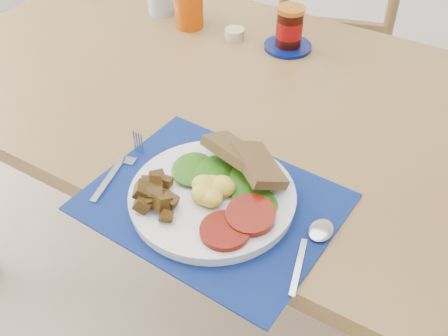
% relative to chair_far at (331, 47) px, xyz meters
% --- Properties ---
extents(ground, '(4.00, 4.00, 0.00)m').
position_rel_chair_far_xyz_m(ground, '(-0.08, -0.88, -0.54)').
color(ground, tan).
rests_on(ground, ground).
extents(table, '(1.40, 0.90, 0.75)m').
position_rel_chair_far_xyz_m(table, '(-0.08, -0.68, 0.13)').
color(table, brown).
rests_on(table, ground).
extents(chair_far, '(0.49, 0.47, 1.05)m').
position_rel_chair_far_xyz_m(chair_far, '(0.00, 0.00, 0.00)').
color(chair_far, brown).
rests_on(chair_far, ground).
extents(placemat, '(0.45, 0.36, 0.00)m').
position_rel_chair_far_xyz_m(placemat, '(0.17, -1.03, 0.21)').
color(placemat, black).
rests_on(placemat, table).
extents(breakfast_plate, '(0.30, 0.30, 0.07)m').
position_rel_chair_far_xyz_m(breakfast_plate, '(0.17, -1.04, 0.24)').
color(breakfast_plate, silver).
rests_on(breakfast_plate, placemat).
extents(fork, '(0.04, 0.18, 0.00)m').
position_rel_chair_far_xyz_m(fork, '(-0.02, -1.05, 0.22)').
color(fork, '#B2B5BA').
rests_on(fork, placemat).
extents(spoon, '(0.04, 0.17, 0.01)m').
position_rel_chair_far_xyz_m(spoon, '(0.37, -1.03, 0.22)').
color(spoon, '#B2B5BA').
rests_on(spoon, placemat).
extents(juice_glass, '(0.08, 0.08, 0.11)m').
position_rel_chair_far_xyz_m(juice_glass, '(-0.26, -0.48, 0.27)').
color(juice_glass, '#B84004').
rests_on(juice_glass, table).
extents(ramekin, '(0.05, 0.05, 0.03)m').
position_rel_chair_far_xyz_m(ramekin, '(-0.11, -0.47, 0.22)').
color(ramekin, beige).
rests_on(ramekin, table).
extents(jam_on_saucer, '(0.13, 0.13, 0.11)m').
position_rel_chair_far_xyz_m(jam_on_saucer, '(0.03, -0.45, 0.26)').
color(jam_on_saucer, '#051050').
rests_on(jam_on_saucer, table).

